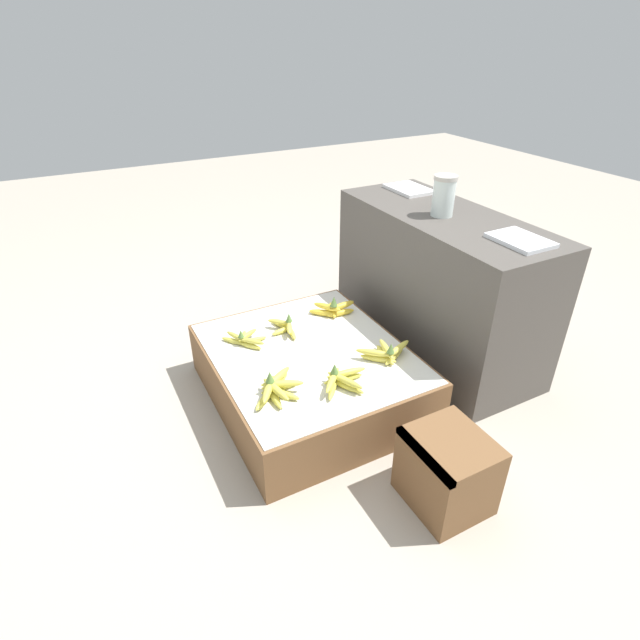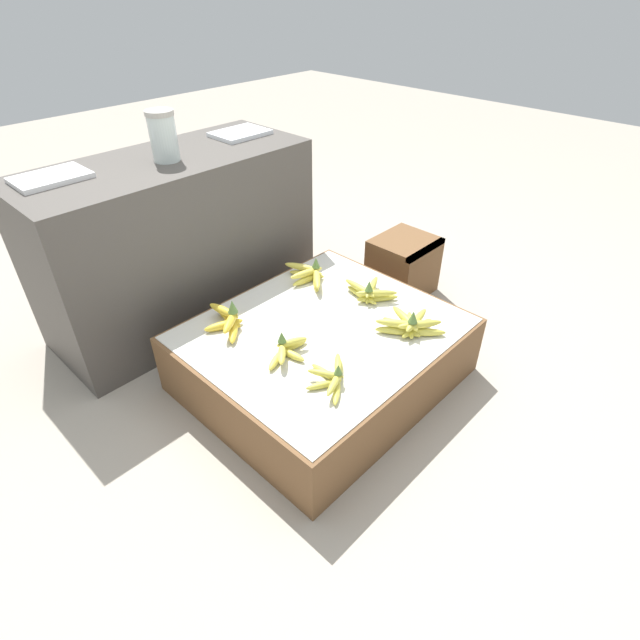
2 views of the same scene
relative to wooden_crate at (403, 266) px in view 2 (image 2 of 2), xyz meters
name	(u,v)px [view 2 (image 2 of 2)]	position (x,y,z in m)	size (l,w,h in m)	color
ground_plane	(323,378)	(-0.76, -0.17, -0.14)	(10.00, 10.00, 0.00)	#A89E8E
display_platform	(323,354)	(-0.76, -0.17, -0.02)	(0.96, 0.83, 0.25)	brown
back_vendor_table	(179,242)	(-0.85, 0.62, 0.22)	(1.19, 0.49, 0.74)	#4C4742
wooden_crate	(403,266)	(0.00, 0.00, 0.00)	(0.29, 0.26, 0.29)	brown
banana_bunch_front_left	(332,377)	(-0.95, -0.40, 0.13)	(0.19, 0.19, 0.08)	gold
banana_bunch_front_midleft	(410,325)	(-0.55, -0.42, 0.14)	(0.21, 0.23, 0.11)	gold
banana_bunch_middle_left	(287,350)	(-0.96, -0.19, 0.14)	(0.21, 0.12, 0.09)	#DBCC4C
banana_bunch_middle_midleft	(370,292)	(-0.48, -0.17, 0.14)	(0.18, 0.23, 0.10)	gold
banana_bunch_back_left	(228,320)	(-0.99, 0.09, 0.14)	(0.15, 0.23, 0.11)	gold
banana_bunch_back_midleft	(310,275)	(-0.55, 0.10, 0.14)	(0.16, 0.26, 0.10)	#DBCC4C
glass_jar	(163,136)	(-0.85, 0.58, 0.69)	(0.11, 0.11, 0.19)	silver
foam_tray_white	(51,178)	(-1.26, 0.70, 0.60)	(0.25, 0.18, 0.02)	white
foam_tray_dark	(240,133)	(-0.43, 0.65, 0.60)	(0.24, 0.18, 0.02)	white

